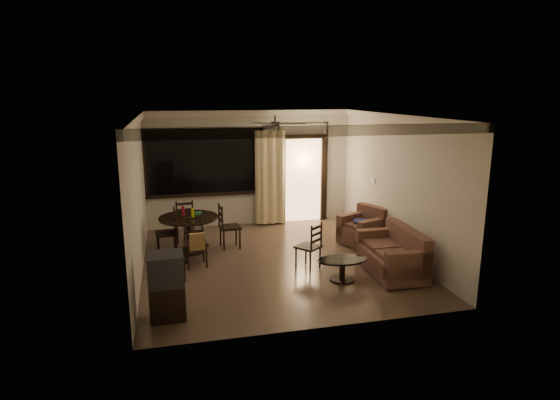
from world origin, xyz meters
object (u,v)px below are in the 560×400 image
object	(u,v)px
dining_chair_west	(167,241)
dining_chair_east	(229,235)
tv_cabinet	(167,286)
sofa	(394,256)
armchair	(364,229)
coffee_table	(342,266)
dining_chair_south	(196,251)
dining_chair_north	(185,228)
dining_table	(189,224)
side_chair	(309,255)

from	to	relation	value
dining_chair_west	dining_chair_east	xyz separation A→B (m)	(1.28, 0.15, 0.00)
tv_cabinet	sofa	distance (m)	4.09
dining_chair_west	armchair	bearing A→B (deg)	81.17
tv_cabinet	sofa	size ratio (longest dim) A/B	0.63
sofa	coffee_table	world-z (taller)	sofa
armchair	tv_cabinet	bearing A→B (deg)	-170.97
dining_chair_east	dining_chair_south	bearing A→B (deg)	135.70
dining_chair_east	dining_chair_north	world-z (taller)	same
dining_table	dining_chair_east	world-z (taller)	dining_table
sofa	armchair	xyz separation A→B (m)	(0.14, 1.69, 0.00)
dining_chair_south	tv_cabinet	xyz separation A→B (m)	(-0.53, -2.00, 0.18)
sofa	dining_chair_east	bearing A→B (deg)	144.10
dining_chair_east	coffee_table	bearing A→B (deg)	-147.84
dining_chair_west	tv_cabinet	bearing A→B (deg)	-5.36
dining_table	dining_chair_south	xyz separation A→B (m)	(0.08, -0.86, -0.29)
dining_chair_north	side_chair	xyz separation A→B (m)	(2.18, -2.25, -0.02)
dining_chair_north	coffee_table	world-z (taller)	dining_chair_north
coffee_table	dining_chair_west	bearing A→B (deg)	145.14
dining_chair_west	dining_chair_south	bearing A→B (deg)	28.53
dining_chair_south	coffee_table	xyz separation A→B (m)	(2.44, -1.28, -0.05)
coffee_table	dining_table	bearing A→B (deg)	139.65
sofa	dining_table	bearing A→B (deg)	152.09
dining_table	dining_chair_north	bearing A→B (deg)	95.25
dining_table	dining_chair_east	bearing A→B (deg)	5.06
armchair	dining_chair_west	bearing A→B (deg)	154.13
dining_chair_south	coffee_table	size ratio (longest dim) A/B	1.07
dining_chair_west	sofa	size ratio (longest dim) A/B	0.61
dining_chair_north	coffee_table	distance (m)	3.90
dining_chair_north	coffee_table	xyz separation A→B (m)	(2.59, -2.92, -0.02)
side_chair	sofa	bearing A→B (deg)	120.33
dining_chair_west	dining_chair_north	distance (m)	0.94
dining_chair_east	dining_chair_north	bearing A→B (deg)	46.76
dining_table	tv_cabinet	xyz separation A→B (m)	(-0.45, -2.85, -0.10)
dining_chair_north	tv_cabinet	size ratio (longest dim) A/B	0.98
dining_table	dining_chair_west	bearing A→B (deg)	-170.25
dining_chair_west	sofa	bearing A→B (deg)	58.72
dining_table	dining_chair_south	bearing A→B (deg)	-84.96
dining_chair_east	tv_cabinet	xyz separation A→B (m)	(-1.29, -2.93, 0.21)
dining_chair_north	dining_chair_west	bearing A→B (deg)	61.45
side_chair	dining_chair_south	bearing A→B (deg)	-55.23
sofa	armchair	bearing A→B (deg)	87.09
dining_chair_east	sofa	bearing A→B (deg)	-132.97
sofa	side_chair	world-z (taller)	side_chair
dining_chair_east	armchair	xyz separation A→B (m)	(2.86, -0.42, 0.05)
sofa	armchair	size ratio (longest dim) A/B	1.50
dining_table	coffee_table	distance (m)	3.32
coffee_table	dining_chair_north	bearing A→B (deg)	131.55
dining_chair_west	dining_chair_south	size ratio (longest dim) A/B	1.00
dining_chair_west	coffee_table	xyz separation A→B (m)	(2.96, -2.06, -0.02)
side_chair	dining_chair_north	bearing A→B (deg)	-84.32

